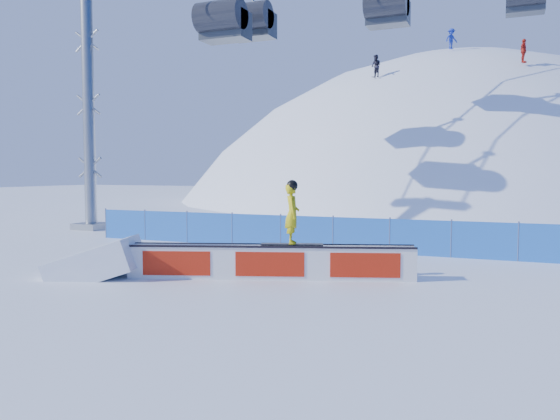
% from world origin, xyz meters
% --- Properties ---
extents(ground, '(160.00, 160.00, 0.00)m').
position_xyz_m(ground, '(0.00, 0.00, 0.00)').
color(ground, white).
rests_on(ground, ground).
extents(snow_hill, '(64.00, 64.00, 64.00)m').
position_xyz_m(snow_hill, '(0.00, 42.00, -18.00)').
color(snow_hill, white).
rests_on(snow_hill, ground).
extents(safety_fence, '(22.05, 0.05, 1.30)m').
position_xyz_m(safety_fence, '(0.00, 4.50, 0.60)').
color(safety_fence, blue).
rests_on(safety_fence, ground).
extents(rail_box, '(7.24, 2.92, 0.90)m').
position_xyz_m(rail_box, '(-1.03, -0.98, 0.44)').
color(rail_box, white).
rests_on(rail_box, ground).
extents(snow_ramp, '(2.75, 2.20, 1.50)m').
position_xyz_m(snow_ramp, '(-5.45, -2.50, 0.00)').
color(snow_ramp, white).
rests_on(snow_ramp, ground).
extents(snowboarder, '(1.62, 0.80, 1.68)m').
position_xyz_m(snowboarder, '(-0.50, -0.80, 1.72)').
color(snowboarder, black).
rests_on(snowboarder, rail_box).
extents(distant_skiers, '(17.29, 7.66, 4.93)m').
position_xyz_m(distant_skiers, '(2.53, 30.20, 11.71)').
color(distant_skiers, black).
rests_on(distant_skiers, ground).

